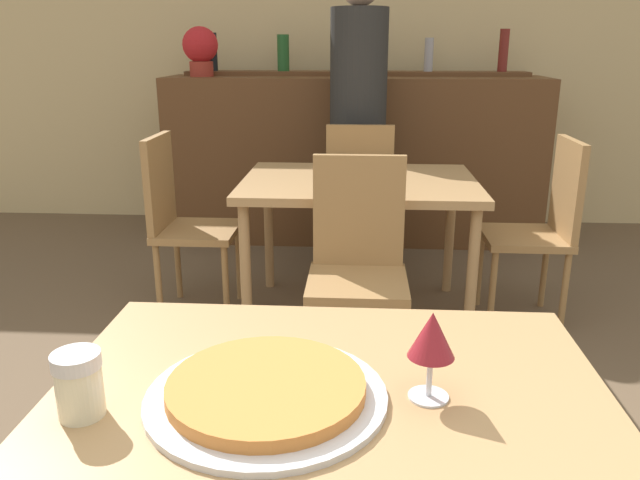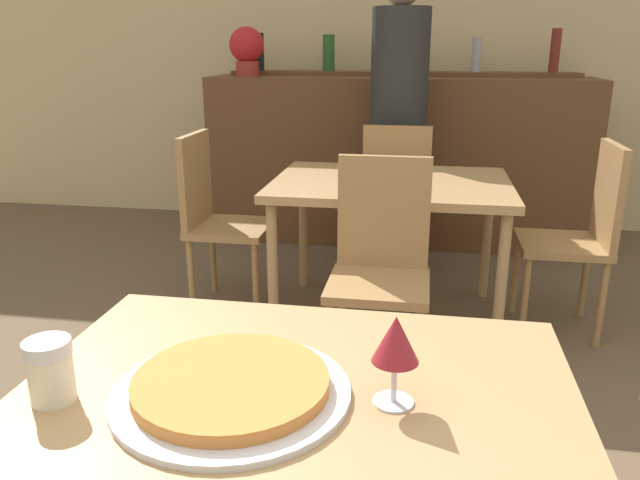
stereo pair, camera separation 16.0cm
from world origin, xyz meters
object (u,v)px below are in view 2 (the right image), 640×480
object	(u,v)px
cheese_shaker	(50,370)
chair_far_side_right	(582,228)
chair_far_side_back	(396,192)
chair_far_side_left	(215,211)
chair_far_side_front	(381,257)
pizza_tray	(231,387)
potted_plant	(247,48)
wine_glass	(396,342)
person_standing	(398,111)

from	to	relation	value
cheese_shaker	chair_far_side_right	bearing A→B (deg)	57.87
chair_far_side_back	chair_far_side_right	xyz separation A→B (m)	(0.91, -0.59, 0.00)
chair_far_side_right	chair_far_side_left	bearing A→B (deg)	-90.00
chair_far_side_front	pizza_tray	world-z (taller)	chair_far_side_front
chair_far_side_left	pizza_tray	distance (m)	2.23
chair_far_side_front	potted_plant	world-z (taller)	potted_plant
chair_far_side_back	wine_glass	bearing A→B (deg)	92.73
chair_far_side_left	chair_far_side_right	xyz separation A→B (m)	(1.81, 0.00, 0.00)
person_standing	chair_far_side_right	bearing A→B (deg)	-41.57
chair_far_side_back	cheese_shaker	bearing A→B (deg)	80.79
chair_far_side_right	pizza_tray	distance (m)	2.35
chair_far_side_left	potted_plant	distance (m)	1.58
chair_far_side_right	potted_plant	size ratio (longest dim) A/B	2.82
chair_far_side_front	cheese_shaker	bearing A→B (deg)	-105.93
chair_far_side_front	chair_far_side_back	size ratio (longest dim) A/B	1.00
pizza_tray	person_standing	xyz separation A→B (m)	(0.13, 2.90, 0.18)
person_standing	wine_glass	xyz separation A→B (m)	(0.14, -2.88, -0.08)
chair_far_side_left	wine_glass	distance (m)	2.33
chair_far_side_back	person_standing	size ratio (longest dim) A/B	0.52
wine_glass	potted_plant	distance (m)	3.65
chair_far_side_front	potted_plant	xyz separation A→B (m)	(-1.09, 1.94, 0.80)
cheese_shaker	person_standing	bearing A→B (deg)	81.78
cheese_shaker	pizza_tray	bearing A→B (deg)	12.51
chair_far_side_back	cheese_shaker	distance (m)	2.79
chair_far_side_left	wine_glass	bearing A→B (deg)	-153.40
chair_far_side_back	wine_glass	xyz separation A→B (m)	(0.13, -2.65, 0.36)
person_standing	pizza_tray	bearing A→B (deg)	-92.65
wine_glass	chair_far_side_right	bearing A→B (deg)	69.28
wine_glass	chair_far_side_left	bearing A→B (deg)	116.60
chair_far_side_right	cheese_shaker	distance (m)	2.56
chair_far_side_back	chair_far_side_left	bearing A→B (deg)	33.18
chair_far_side_back	pizza_tray	xyz separation A→B (m)	(-0.15, -2.68, 0.26)
cheese_shaker	person_standing	distance (m)	3.00
chair_far_side_front	potted_plant	distance (m)	2.37
chair_far_side_right	pizza_tray	world-z (taller)	chair_far_side_right
pizza_tray	person_standing	size ratio (longest dim) A/B	0.23
wine_glass	potted_plant	world-z (taller)	potted_plant
person_standing	chair_far_side_front	bearing A→B (deg)	-89.34
chair_far_side_front	wine_glass	distance (m)	1.52
cheese_shaker	person_standing	world-z (taller)	person_standing
potted_plant	chair_far_side_back	bearing A→B (deg)	-34.62
potted_plant	chair_far_side_left	bearing A→B (deg)	-82.00
chair_far_side_left	cheese_shaker	world-z (taller)	chair_far_side_left
chair_far_side_back	chair_far_side_right	distance (m)	1.08
chair_far_side_front	chair_far_side_back	bearing A→B (deg)	90.00
chair_far_side_back	pizza_tray	size ratio (longest dim) A/B	2.23
chair_far_side_front	person_standing	world-z (taller)	person_standing
chair_far_side_front	chair_far_side_right	size ratio (longest dim) A/B	1.00
chair_far_side_back	chair_far_side_right	world-z (taller)	same
cheese_shaker	wine_glass	size ratio (longest dim) A/B	0.70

